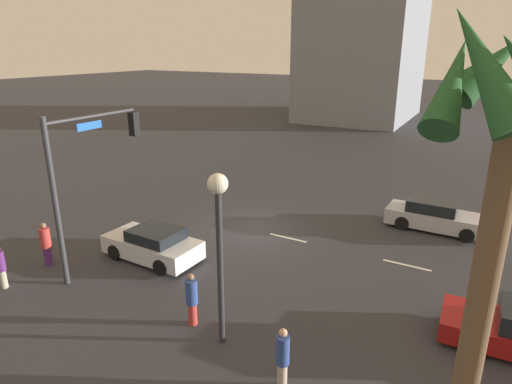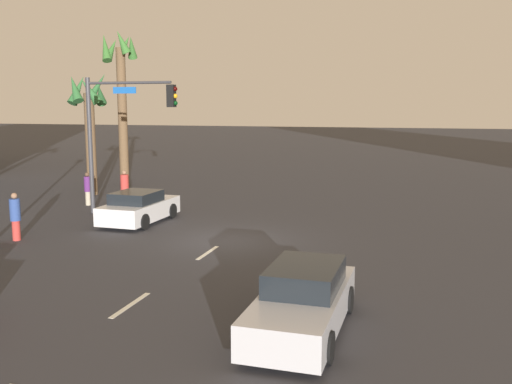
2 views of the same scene
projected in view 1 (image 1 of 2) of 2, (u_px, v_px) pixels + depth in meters
ground_plane at (253, 230)px, 20.84m from camera, size 220.00×220.00×0.00m
lane_stripe_2 at (407, 265)px, 17.46m from camera, size 1.87×0.14×0.01m
lane_stripe_3 at (288, 238)px, 19.96m from camera, size 1.82×0.14×0.01m
car_1 at (436, 216)px, 20.72m from camera, size 4.55×1.84×1.42m
car_2 at (153, 244)px, 17.84m from camera, size 4.07×2.02×1.34m
traffic_signal at (86, 166)px, 16.07m from camera, size 0.32×4.40×6.10m
streetlamp at (219, 226)px, 11.81m from camera, size 0.56×0.56×5.15m
pedestrian_0 at (46, 243)px, 17.26m from camera, size 0.45×0.45×1.78m
pedestrian_1 at (192, 298)px, 13.50m from camera, size 0.52×0.52×1.76m
pedestrian_2 at (1, 266)px, 15.60m from camera, size 0.42×0.42×1.63m
pedestrian_3 at (283, 357)px, 10.94m from camera, size 0.47×0.47×1.74m
palm_tree_0 at (506, 161)px, 6.22m from camera, size 2.52×2.78×8.90m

